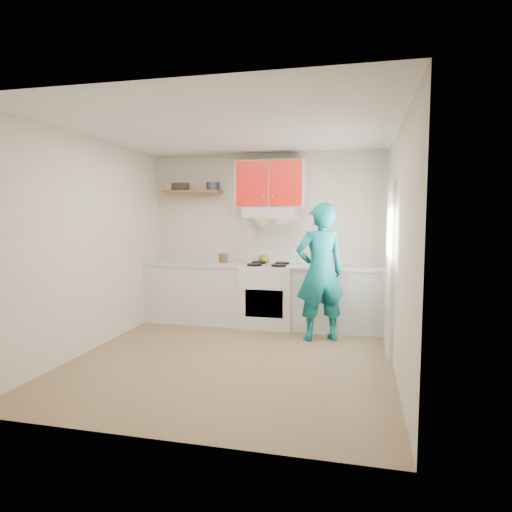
% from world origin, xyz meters
% --- Properties ---
extents(floor, '(3.80, 3.80, 0.00)m').
position_xyz_m(floor, '(0.00, 0.00, 0.00)').
color(floor, brown).
rests_on(floor, ground).
extents(ceiling, '(3.60, 3.80, 0.04)m').
position_xyz_m(ceiling, '(0.00, 0.00, 2.60)').
color(ceiling, white).
rests_on(ceiling, floor).
extents(back_wall, '(3.60, 0.04, 2.60)m').
position_xyz_m(back_wall, '(0.00, 1.90, 1.30)').
color(back_wall, beige).
rests_on(back_wall, floor).
extents(front_wall, '(3.60, 0.04, 2.60)m').
position_xyz_m(front_wall, '(0.00, -1.90, 1.30)').
color(front_wall, beige).
rests_on(front_wall, floor).
extents(left_wall, '(0.04, 3.80, 2.60)m').
position_xyz_m(left_wall, '(-1.80, 0.00, 1.30)').
color(left_wall, beige).
rests_on(left_wall, floor).
extents(right_wall, '(0.04, 3.80, 2.60)m').
position_xyz_m(right_wall, '(1.80, 0.00, 1.30)').
color(right_wall, beige).
rests_on(right_wall, floor).
extents(door, '(0.05, 0.85, 2.05)m').
position_xyz_m(door, '(1.78, 0.70, 1.02)').
color(door, white).
rests_on(door, floor).
extents(door_glass, '(0.01, 0.55, 0.95)m').
position_xyz_m(door_glass, '(1.75, 0.70, 1.45)').
color(door_glass, white).
rests_on(door_glass, door).
extents(counter_left, '(1.52, 0.60, 0.90)m').
position_xyz_m(counter_left, '(-1.04, 1.60, 0.45)').
color(counter_left, silver).
rests_on(counter_left, floor).
extents(counter_right, '(1.32, 0.60, 0.90)m').
position_xyz_m(counter_right, '(1.14, 1.60, 0.45)').
color(counter_right, silver).
rests_on(counter_right, floor).
extents(stove, '(0.76, 0.65, 0.92)m').
position_xyz_m(stove, '(0.10, 1.57, 0.46)').
color(stove, white).
rests_on(stove, floor).
extents(range_hood, '(0.76, 0.44, 0.15)m').
position_xyz_m(range_hood, '(0.10, 1.68, 1.70)').
color(range_hood, silver).
rests_on(range_hood, back_wall).
extents(upper_cabinets, '(1.02, 0.33, 0.70)m').
position_xyz_m(upper_cabinets, '(0.10, 1.73, 2.12)').
color(upper_cabinets, red).
rests_on(upper_cabinets, back_wall).
extents(shelf, '(0.90, 0.30, 0.04)m').
position_xyz_m(shelf, '(-1.15, 1.75, 2.02)').
color(shelf, brown).
rests_on(shelf, back_wall).
extents(books, '(0.26, 0.22, 0.12)m').
position_xyz_m(books, '(-1.34, 1.72, 2.10)').
color(books, '#373032').
rests_on(books, shelf).
extents(tin, '(0.22, 0.22, 0.12)m').
position_xyz_m(tin, '(-0.82, 1.76, 2.10)').
color(tin, '#333D4C').
rests_on(tin, shelf).
extents(kettle, '(0.18, 0.18, 0.14)m').
position_xyz_m(kettle, '(-0.02, 1.80, 0.99)').
color(kettle, olive).
rests_on(kettle, stove).
extents(crock, '(0.15, 0.15, 0.17)m').
position_xyz_m(crock, '(-0.63, 1.67, 0.98)').
color(crock, brown).
rests_on(crock, counter_left).
extents(cutting_board, '(0.34, 0.28, 0.02)m').
position_xyz_m(cutting_board, '(0.83, 1.63, 0.91)').
color(cutting_board, olive).
rests_on(cutting_board, counter_right).
extents(silicone_mat, '(0.37, 0.32, 0.01)m').
position_xyz_m(silicone_mat, '(1.35, 1.63, 0.90)').
color(silicone_mat, red).
rests_on(silicone_mat, counter_right).
extents(person, '(0.78, 0.66, 1.82)m').
position_xyz_m(person, '(0.91, 1.00, 0.91)').
color(person, '#0C6C6F').
rests_on(person, floor).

